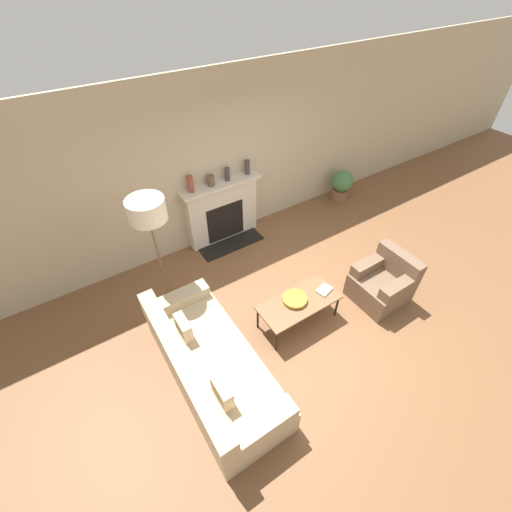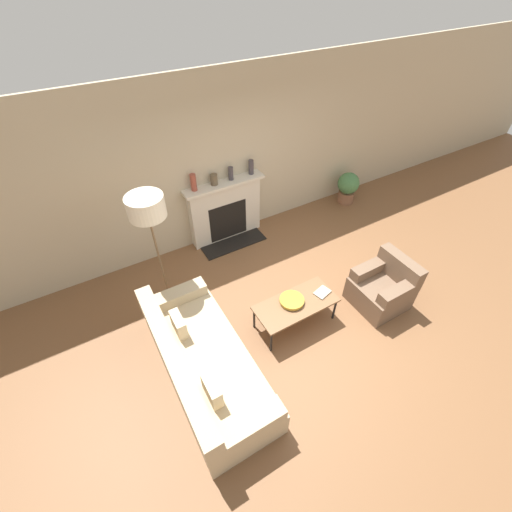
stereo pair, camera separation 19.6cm
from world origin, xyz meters
The scene contains 14 objects.
ground_plane centered at (0.00, 0.00, 0.00)m, with size 18.00×18.00×0.00m, color brown.
wall_back centered at (0.00, 2.50, 1.45)m, with size 18.00×0.06×2.90m.
fireplace centered at (-0.24, 2.36, 0.57)m, with size 1.44×0.59×1.16m.
couch centered at (-1.77, -0.05, 0.29)m, with size 0.95×2.24×0.80m.
armchair_near centered at (1.07, -0.27, 0.31)m, with size 0.75×0.74×0.80m.
coffee_table centered at (-0.30, 0.06, 0.40)m, with size 1.17×0.53×0.44m.
bowl centered at (-0.34, 0.11, 0.47)m, with size 0.35×0.35×0.06m.
book centered at (0.13, 0.03, 0.45)m, with size 0.26×0.21×0.02m.
floor_lamp centered at (-1.72, 1.44, 1.62)m, with size 0.48×0.48×1.87m.
mantel_vase_left centered at (-0.76, 2.37, 1.30)m, with size 0.10×0.10×0.29m.
mantel_vase_center_left centered at (-0.40, 2.37, 1.25)m, with size 0.12×0.12×0.18m.
mantel_vase_center_right centered at (-0.09, 2.37, 1.28)m, with size 0.09×0.09×0.23m.
mantel_vase_right centered at (0.31, 2.37, 1.29)m, with size 0.09×0.09×0.25m.
potted_plant centered at (2.49, 2.13, 0.36)m, with size 0.44×0.44×0.66m.
Camera 2 is at (-2.32, -2.29, 4.14)m, focal length 24.00 mm.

